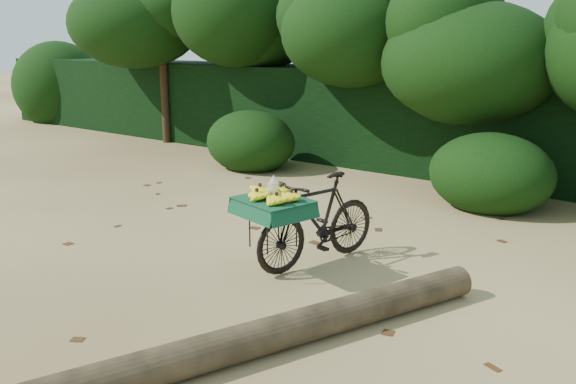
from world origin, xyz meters
The scene contains 7 objects.
ground centered at (0.00, 0.00, 0.00)m, with size 80.00×80.00×0.00m, color tan.
vendor_bicycle centered at (0.82, 0.98, 0.50)m, with size 0.95×1.79×0.99m.
fallen_log centered at (1.68, -0.65, 0.14)m, with size 0.28×0.28×3.87m, color brown.
hedge_backdrop centered at (0.00, 6.30, 0.90)m, with size 26.00×1.80×1.80m, color black.
tree_row centered at (-0.65, 5.50, 2.00)m, with size 14.50×2.00×4.00m, color black, non-canonical shape.
bush_clumps centered at (0.50, 4.30, 0.45)m, with size 8.80×1.70×0.90m, color black, non-canonical shape.
leaf_litter centered at (0.00, 0.65, 0.01)m, with size 7.00×7.30×0.01m, color #462A12, non-canonical shape.
Camera 1 is at (4.37, -4.10, 2.36)m, focal length 38.00 mm.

